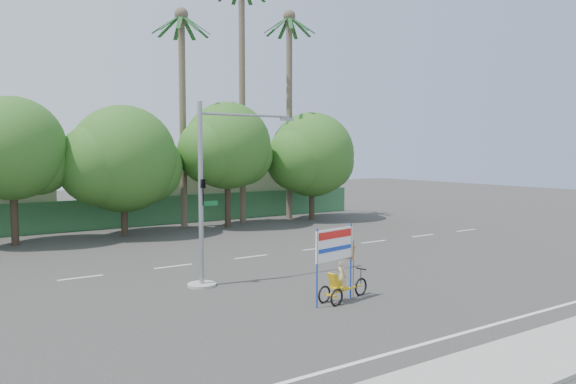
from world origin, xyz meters
TOP-DOWN VIEW (x-y plane):
  - ground at (0.00, 0.00)m, footprint 120.00×120.00m
  - sidewalk_near at (0.00, -7.50)m, footprint 50.00×2.40m
  - fence at (0.00, 21.50)m, footprint 38.00×0.08m
  - building_right at (8.00, 26.00)m, footprint 14.00×8.00m
  - tree_left at (-7.05, 18.00)m, footprint 6.66×5.60m
  - tree_center at (-1.05, 18.00)m, footprint 7.62×6.40m
  - tree_right at (5.95, 18.00)m, footprint 6.90×5.80m
  - tree_far_right at (12.95, 18.00)m, footprint 7.38×6.20m
  - palm_tall at (8.00, 19.50)m, footprint 3.73×3.79m
  - palm_mid at (12.00, 19.50)m, footprint 3.73×3.79m
  - palm_short at (3.50, 19.50)m, footprint 3.73×3.79m
  - traffic_signal at (-2.20, 3.98)m, footprint 4.72×1.10m
  - trike_billboard at (0.47, -0.63)m, footprint 2.69×0.90m

SIDE VIEW (x-z plane):
  - ground at x=0.00m, z-range 0.00..0.00m
  - sidewalk_near at x=0.00m, z-range 0.00..0.12m
  - fence at x=0.00m, z-range 0.00..2.00m
  - trike_billboard at x=0.47m, z-range -0.26..2.42m
  - building_right at x=8.00m, z-range 0.00..3.60m
  - traffic_signal at x=-2.20m, z-range -0.58..6.42m
  - tree_center at x=-1.05m, z-range 0.54..8.39m
  - tree_far_right at x=12.95m, z-range 0.68..8.61m
  - tree_left at x=-7.05m, z-range 1.02..9.09m
  - tree_right at x=5.95m, z-range 1.06..9.42m
  - palm_short at x=3.50m, z-range 1.64..16.09m
  - palm_mid at x=12.00m, z-range 1.67..17.12m
  - palm_tall at x=8.00m, z-range 1.74..19.19m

